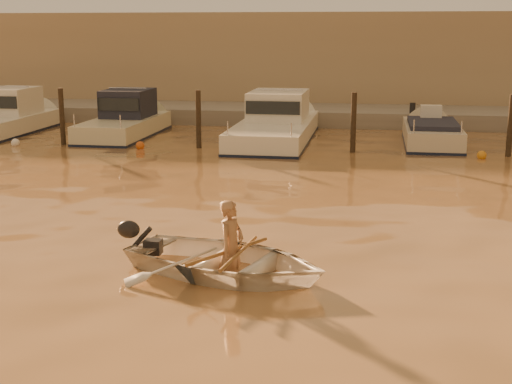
% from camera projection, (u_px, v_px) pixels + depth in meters
% --- Properties ---
extents(ground_plane, '(160.00, 160.00, 0.00)m').
position_uv_depth(ground_plane, '(332.00, 307.00, 10.59)').
color(ground_plane, olive).
rests_on(ground_plane, ground).
extents(dinghy, '(4.13, 3.47, 0.73)m').
position_uv_depth(dinghy, '(226.00, 261.00, 11.92)').
color(dinghy, silver).
rests_on(dinghy, ground_plane).
extents(person, '(0.54, 0.67, 1.59)m').
position_uv_depth(person, '(231.00, 247.00, 11.82)').
color(person, '#9B6F4D').
rests_on(person, dinghy).
extents(outboard_motor, '(0.98, 0.65, 0.70)m').
position_uv_depth(outboard_motor, '(152.00, 247.00, 12.58)').
color(outboard_motor, black).
rests_on(outboard_motor, dinghy).
extents(oar_port, '(0.25, 2.10, 0.13)m').
position_uv_depth(oar_port, '(239.00, 253.00, 11.78)').
color(oar_port, brown).
rests_on(oar_port, dinghy).
extents(oar_starboard, '(1.01, 1.90, 0.13)m').
position_uv_depth(oar_starboard, '(229.00, 251.00, 11.86)').
color(oar_starboard, brown).
rests_on(oar_starboard, dinghy).
extents(moored_boat_0, '(2.03, 6.54, 1.75)m').
position_uv_depth(moored_boat_0, '(6.00, 118.00, 28.08)').
color(moored_boat_0, silver).
rests_on(moored_boat_0, ground_plane).
extents(moored_boat_1, '(2.11, 6.33, 1.75)m').
position_uv_depth(moored_boat_1, '(124.00, 120.00, 27.29)').
color(moored_boat_1, beige).
rests_on(moored_boat_1, ground_plane).
extents(moored_boat_2, '(2.58, 8.53, 1.75)m').
position_uv_depth(moored_boat_2, '(275.00, 123.00, 26.33)').
color(moored_boat_2, white).
rests_on(moored_boat_2, ground_plane).
extents(moored_boat_3, '(1.89, 5.53, 0.95)m').
position_uv_depth(moored_boat_3, '(432.00, 138.00, 25.50)').
color(moored_boat_3, beige).
rests_on(moored_boat_3, ground_plane).
extents(piling_0, '(0.18, 0.18, 2.20)m').
position_uv_depth(piling_0, '(62.00, 119.00, 25.36)').
color(piling_0, '#2D2319').
rests_on(piling_0, ground_plane).
extents(piling_1, '(0.18, 0.18, 2.20)m').
position_uv_depth(piling_1, '(199.00, 122.00, 24.54)').
color(piling_1, '#2D2319').
rests_on(piling_1, ground_plane).
extents(piling_2, '(0.18, 0.18, 2.20)m').
position_uv_depth(piling_2, '(353.00, 126.00, 23.68)').
color(piling_2, '#2D2319').
rests_on(piling_2, ground_plane).
extents(piling_3, '(0.18, 0.18, 2.20)m').
position_uv_depth(piling_3, '(510.00, 129.00, 22.87)').
color(piling_3, '#2D2319').
rests_on(piling_3, ground_plane).
extents(fender_a, '(0.30, 0.30, 0.30)m').
position_uv_depth(fender_a, '(15.00, 143.00, 25.22)').
color(fender_a, white).
rests_on(fender_a, ground_plane).
extents(fender_b, '(0.30, 0.30, 0.30)m').
position_uv_depth(fender_b, '(140.00, 146.00, 24.59)').
color(fender_b, '#CF5718').
rests_on(fender_b, ground_plane).
extents(fender_c, '(0.30, 0.30, 0.30)m').
position_uv_depth(fender_c, '(267.00, 154.00, 22.86)').
color(fender_c, silver).
rests_on(fender_c, ground_plane).
extents(fender_d, '(0.30, 0.30, 0.30)m').
position_uv_depth(fender_d, '(482.00, 155.00, 22.71)').
color(fender_d, orange).
rests_on(fender_d, ground_plane).
extents(quay, '(52.00, 4.00, 1.00)m').
position_uv_depth(quay, '(364.00, 120.00, 31.22)').
color(quay, gray).
rests_on(quay, ground_plane).
extents(waterfront_building, '(46.00, 7.00, 4.80)m').
position_uv_depth(waterfront_building, '(367.00, 62.00, 36.00)').
color(waterfront_building, '#9E8466').
rests_on(waterfront_building, quay).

